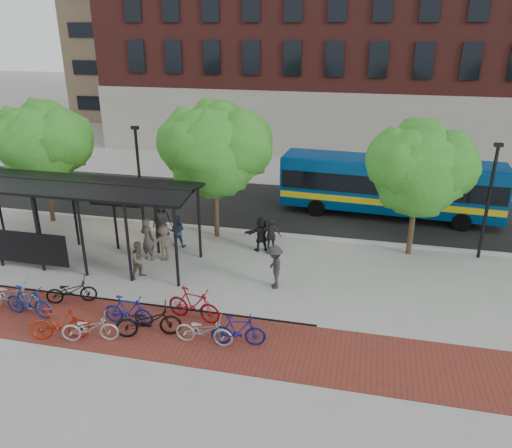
% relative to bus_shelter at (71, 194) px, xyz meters
% --- Properties ---
extents(ground, '(160.00, 160.00, 0.00)m').
position_rel_bus_shelter_xyz_m(ground, '(8.13, 0.48, -3.00)').
color(ground, '#9E9E99').
rests_on(ground, ground).
extents(asphalt_street, '(160.00, 8.00, 0.01)m').
position_rel_bus_shelter_xyz_m(asphalt_street, '(8.13, 8.48, -2.99)').
color(asphalt_street, black).
rests_on(asphalt_street, ground).
extents(curb, '(160.00, 0.25, 0.12)m').
position_rel_bus_shelter_xyz_m(curb, '(8.13, 4.48, -2.94)').
color(curb, '#B7B7B2').
rests_on(curb, ground).
extents(brick_strip, '(24.00, 3.00, 0.01)m').
position_rel_bus_shelter_xyz_m(brick_strip, '(6.13, -4.52, -3.00)').
color(brick_strip, maroon).
rests_on(brick_strip, ground).
extents(bike_rack_rail, '(12.00, 0.05, 0.95)m').
position_rel_bus_shelter_xyz_m(bike_rack_rail, '(4.83, -3.62, -3.00)').
color(bike_rack_rail, black).
rests_on(bike_rack_rail, ground).
extents(building_brick, '(55.00, 14.00, 20.00)m').
position_rel_bus_shelter_xyz_m(building_brick, '(18.13, 26.48, 7.00)').
color(building_brick, '#5C2320').
rests_on(building_brick, ground).
extents(bus_shelter, '(10.60, 3.07, 3.60)m').
position_rel_bus_shelter_xyz_m(bus_shelter, '(0.00, 0.00, 0.00)').
color(bus_shelter, black).
rests_on(bus_shelter, ground).
extents(tree_a, '(4.90, 4.00, 6.18)m').
position_rel_bus_shelter_xyz_m(tree_a, '(-3.77, 3.83, 1.24)').
color(tree_a, '#382619').
rests_on(tree_a, ground).
extents(tree_b, '(5.15, 4.20, 6.47)m').
position_rel_bus_shelter_xyz_m(tree_b, '(5.23, 3.83, 1.46)').
color(tree_b, '#382619').
rests_on(tree_b, ground).
extents(tree_c, '(4.66, 3.80, 5.92)m').
position_rel_bus_shelter_xyz_m(tree_c, '(14.22, 3.83, 1.06)').
color(tree_c, '#382619').
rests_on(tree_c, ground).
extents(lamp_post_left, '(0.35, 0.20, 5.12)m').
position_rel_bus_shelter_xyz_m(lamp_post_left, '(1.13, 4.08, -0.25)').
color(lamp_post_left, black).
rests_on(lamp_post_left, ground).
extents(lamp_post_right, '(0.35, 0.20, 5.12)m').
position_rel_bus_shelter_xyz_m(lamp_post_right, '(17.13, 4.08, -0.25)').
color(lamp_post_right, black).
rests_on(lamp_post_right, ground).
extents(bus, '(11.51, 3.25, 3.07)m').
position_rel_bus_shelter_xyz_m(bus, '(13.24, 8.58, -1.23)').
color(bus, navy).
rests_on(bus, ground).
extents(bike_2, '(2.20, 0.99, 1.12)m').
position_rel_bus_shelter_xyz_m(bike_2, '(-0.13, -4.30, -2.44)').
color(bike_2, '#A8A8AA').
rests_on(bike_2, ground).
extents(bike_3, '(1.95, 0.70, 1.15)m').
position_rel_bus_shelter_xyz_m(bike_3, '(0.81, -4.58, -2.42)').
color(bike_3, navy).
rests_on(bike_3, ground).
extents(bike_4, '(1.92, 1.27, 0.95)m').
position_rel_bus_shelter_xyz_m(bike_4, '(1.75, -3.41, -2.52)').
color(bike_4, black).
rests_on(bike_4, ground).
extents(bike_5, '(2.03, 1.14, 1.18)m').
position_rel_bus_shelter_xyz_m(bike_5, '(2.68, -5.57, -2.41)').
color(bike_5, maroon).
rests_on(bike_5, ground).
extents(bike_6, '(1.95, 1.12, 0.97)m').
position_rel_bus_shelter_xyz_m(bike_6, '(3.68, -5.44, -2.51)').
color(bike_6, '#A3A3A5').
rests_on(bike_6, ground).
extents(bike_7, '(1.82, 0.55, 1.09)m').
position_rel_bus_shelter_xyz_m(bike_7, '(4.48, -4.30, -2.45)').
color(bike_7, navy).
rests_on(bike_7, ground).
extents(bike_8, '(2.27, 1.44, 1.12)m').
position_rel_bus_shelter_xyz_m(bike_8, '(5.42, -4.76, -2.44)').
color(bike_8, black).
rests_on(bike_8, ground).
extents(bike_9, '(2.10, 0.92, 1.22)m').
position_rel_bus_shelter_xyz_m(bike_9, '(6.56, -3.51, -2.39)').
color(bike_9, maroon).
rests_on(bike_9, ground).
extents(bike_10, '(1.92, 0.68, 1.01)m').
position_rel_bus_shelter_xyz_m(bike_10, '(7.34, -4.77, -2.50)').
color(bike_10, '#9A9A9C').
rests_on(bike_10, ground).
extents(bike_11, '(1.83, 0.77, 1.07)m').
position_rel_bus_shelter_xyz_m(bike_11, '(8.43, -4.58, -2.47)').
color(bike_11, navy).
rests_on(bike_11, ground).
extents(pedestrian_0, '(1.08, 0.98, 1.85)m').
position_rel_bus_shelter_xyz_m(pedestrian_0, '(2.64, 2.99, -2.07)').
color(pedestrian_0, black).
rests_on(pedestrian_0, ground).
extents(pedestrian_1, '(0.80, 0.63, 1.92)m').
position_rel_bus_shelter_xyz_m(pedestrian_1, '(3.00, 0.62, -2.04)').
color(pedestrian_1, '#453C37').
rests_on(pedestrian_1, ground).
extents(pedestrian_2, '(0.83, 0.70, 1.53)m').
position_rel_bus_shelter_xyz_m(pedestrian_2, '(3.73, 2.17, -2.23)').
color(pedestrian_2, '#1D2944').
rests_on(pedestrian_2, ground).
extents(pedestrian_3, '(1.20, 0.97, 1.62)m').
position_rel_bus_shelter_xyz_m(pedestrian_3, '(3.72, 0.70, -2.19)').
color(pedestrian_3, '#4F483B').
rests_on(pedestrian_3, ground).
extents(pedestrian_4, '(0.98, 0.47, 1.63)m').
position_rel_bus_shelter_xyz_m(pedestrian_4, '(8.05, 2.48, -2.18)').
color(pedestrian_4, '#282828').
rests_on(pedestrian_4, ground).
extents(pedestrian_5, '(1.57, 1.14, 1.63)m').
position_rel_bus_shelter_xyz_m(pedestrian_5, '(7.60, 2.62, -2.18)').
color(pedestrian_5, black).
rests_on(pedestrian_5, ground).
extents(pedestrian_8, '(0.91, 0.97, 1.58)m').
position_rel_bus_shelter_xyz_m(pedestrian_8, '(3.38, -1.02, -2.21)').
color(pedestrian_8, brown).
rests_on(pedestrian_8, ground).
extents(pedestrian_9, '(1.02, 1.30, 1.77)m').
position_rel_bus_shelter_xyz_m(pedestrian_9, '(8.83, -0.61, -2.12)').
color(pedestrian_9, '#292929').
rests_on(pedestrian_9, ground).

